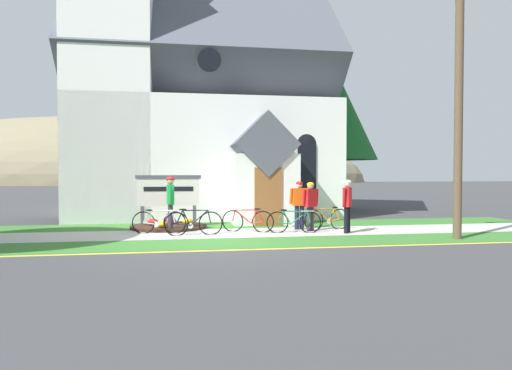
% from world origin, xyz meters
% --- Properties ---
extents(ground, '(140.00, 140.00, 0.00)m').
position_xyz_m(ground, '(0.00, 4.00, 0.00)').
color(ground, '#3D3D3F').
extents(sidewalk_slab, '(32.00, 2.22, 0.01)m').
position_xyz_m(sidewalk_slab, '(0.13, 1.73, 0.01)').
color(sidewalk_slab, '#B7B5AD').
rests_on(sidewalk_slab, ground).
extents(grass_verge, '(32.00, 1.91, 0.01)m').
position_xyz_m(grass_verge, '(0.13, -0.34, 0.00)').
color(grass_verge, '#38722D').
rests_on(grass_verge, ground).
extents(church_lawn, '(24.00, 2.23, 0.01)m').
position_xyz_m(church_lawn, '(0.13, 3.95, 0.00)').
color(church_lawn, '#38722D').
rests_on(church_lawn, ground).
extents(curb_paint_stripe, '(28.00, 0.16, 0.01)m').
position_xyz_m(curb_paint_stripe, '(0.13, -1.44, 0.00)').
color(curb_paint_stripe, yellow).
rests_on(curb_paint_stripe, ground).
extents(church_building, '(11.54, 11.40, 13.57)m').
position_xyz_m(church_building, '(-0.31, 9.42, 4.91)').
color(church_building, white).
rests_on(church_building, ground).
extents(church_sign, '(2.27, 0.20, 1.83)m').
position_xyz_m(church_sign, '(-1.39, 3.75, 1.23)').
color(church_sign, '#474C56').
rests_on(church_sign, ground).
extents(flower_bed, '(2.61, 2.61, 0.34)m').
position_xyz_m(flower_bed, '(-1.39, 3.39, 0.08)').
color(flower_bed, '#382319').
rests_on(flower_bed, ground).
extents(bicycle_silver, '(1.61, 0.71, 0.79)m').
position_xyz_m(bicycle_silver, '(1.16, 1.92, 0.37)').
color(bicycle_silver, black).
rests_on(bicycle_silver, ground).
extents(bicycle_red, '(1.74, 0.27, 0.77)m').
position_xyz_m(bicycle_red, '(2.56, 1.47, 0.36)').
color(bicycle_red, black).
rests_on(bicycle_red, ground).
extents(bicycle_orange, '(1.79, 0.12, 0.84)m').
position_xyz_m(bicycle_orange, '(-0.60, 1.42, 0.39)').
color(bicycle_orange, black).
rests_on(bicycle_orange, ground).
extents(bicycle_green, '(1.67, 0.44, 0.80)m').
position_xyz_m(bicycle_green, '(3.84, 2.00, 0.37)').
color(bicycle_green, black).
rests_on(bicycle_green, ground).
extents(bicycle_blue, '(1.69, 0.29, 0.78)m').
position_xyz_m(bicycle_blue, '(-1.67, 2.02, 0.37)').
color(bicycle_blue, black).
rests_on(bicycle_blue, ground).
extents(cyclist_in_white_jersey, '(0.65, 0.27, 1.63)m').
position_xyz_m(cyclist_in_white_jersey, '(2.95, 2.25, 0.95)').
color(cyclist_in_white_jersey, '#191E38').
rests_on(cyclist_in_white_jersey, ground).
extents(cyclist_in_green_jersey, '(0.31, 0.76, 1.79)m').
position_xyz_m(cyclist_in_green_jersey, '(-1.32, 2.51, 1.06)').
color(cyclist_in_green_jersey, '#2D2D33').
rests_on(cyclist_in_green_jersey, ground).
extents(cyclist_in_blue_jersey, '(0.60, 0.41, 1.61)m').
position_xyz_m(cyclist_in_blue_jersey, '(3.21, 1.80, 0.93)').
color(cyclist_in_blue_jersey, '#2D2D33').
rests_on(cyclist_in_blue_jersey, ground).
extents(cyclist_in_red_jersey, '(0.47, 0.56, 1.69)m').
position_xyz_m(cyclist_in_red_jersey, '(4.22, 1.15, 1.00)').
color(cyclist_in_red_jersey, black).
rests_on(cyclist_in_red_jersey, ground).
extents(utility_pole, '(3.12, 0.28, 9.44)m').
position_xyz_m(utility_pole, '(6.83, -0.58, 5.21)').
color(utility_pole, brown).
rests_on(utility_pole, ground).
extents(roadside_conifer, '(3.99, 3.99, 6.89)m').
position_xyz_m(roadside_conifer, '(6.92, 9.69, 4.72)').
color(roadside_conifer, '#4C3823').
rests_on(roadside_conifer, ground).
extents(distant_hill, '(96.15, 42.47, 24.10)m').
position_xyz_m(distant_hill, '(-12.68, 76.27, 0.00)').
color(distant_hill, '#847A5B').
rests_on(distant_hill, ground).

